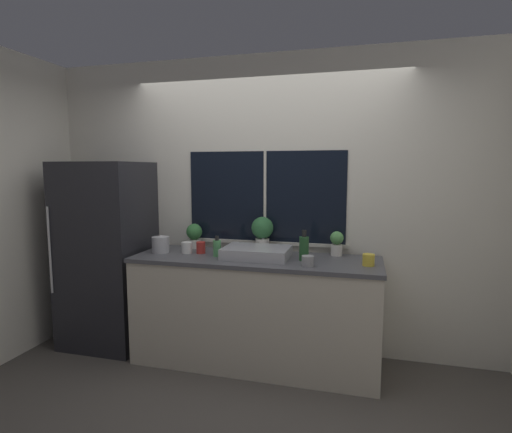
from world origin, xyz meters
The scene contains 17 objects.
ground_plane centered at (0.00, 0.00, 0.00)m, with size 14.00×14.00×0.00m, color #4C4742.
wall_back centered at (0.00, 0.71, 1.35)m, with size 8.00×0.09×2.70m.
wall_left centered at (-2.12, 1.50, 1.35)m, with size 0.06×7.00×2.70m.
wall_right centered at (2.12, 1.50, 1.35)m, with size 0.06×7.00×2.70m.
counter centered at (0.00, 0.32, 0.47)m, with size 2.09×0.67×0.93m.
refrigerator centered at (-1.47, 0.36, 0.87)m, with size 0.75×0.69×1.74m.
sink centered at (0.02, 0.32, 0.98)m, with size 0.55×0.44×0.30m.
potted_plant_left centered at (-0.67, 0.57, 1.06)m, with size 0.15×0.15×0.23m.
potted_plant_center centered at (0.00, 0.57, 1.12)m, with size 0.20×0.20×0.32m.
potted_plant_right centered at (0.66, 0.57, 1.04)m, with size 0.11×0.11×0.21m.
soap_bottle centered at (-0.33, 0.28, 1.00)m, with size 0.07×0.07×0.18m.
bottle_tall centered at (0.42, 0.32, 1.04)m, with size 0.08×0.08×0.25m.
mug_grey centered at (0.47, 0.13, 0.97)m, with size 0.09×0.09×0.08m.
mug_yellow centered at (0.92, 0.27, 0.98)m, with size 0.09×0.09×0.09m.
mug_white centered at (-0.63, 0.33, 0.98)m, with size 0.09×0.09×0.10m.
mug_red centered at (-0.51, 0.36, 0.98)m, with size 0.08×0.08×0.10m.
kettle centered at (-0.87, 0.30, 1.01)m, with size 0.15×0.15×0.16m.
Camera 1 is at (0.86, -2.88, 1.67)m, focal length 28.00 mm.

